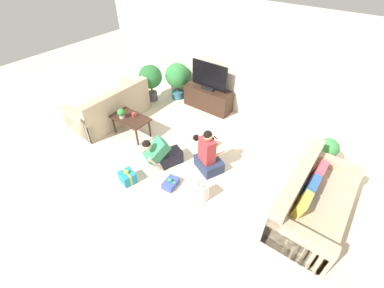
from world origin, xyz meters
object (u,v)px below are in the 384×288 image
coffee_table (130,120)px  person_kneeling (162,153)px  potted_plant_corner_left (151,78)px  tabletop_plant (121,113)px  potted_plant_back_left (177,77)px  tv (209,78)px  gift_box_b (171,183)px  person_sitting (208,156)px  tv_console (208,98)px  sofa_right (312,202)px  potted_plant_corner_right (327,150)px  sofa_left (111,108)px  dog (204,139)px  mug (134,115)px  gift_box_a (128,177)px  gift_bag_a (202,191)px

coffee_table → person_kneeling: person_kneeling is taller
potted_plant_corner_left → tabletop_plant: potted_plant_corner_left is taller
potted_plant_back_left → potted_plant_corner_left: bearing=-132.6°
tv → gift_box_b: (0.97, -2.65, -0.79)m
potted_plant_back_left → gift_box_b: bearing=-53.2°
person_sitting → tabletop_plant: (-2.13, -0.23, 0.26)m
tv_console → person_sitting: bearing=-56.0°
sofa_right → person_kneeling: sofa_right is taller
coffee_table → potted_plant_back_left: bearing=97.1°
potted_plant_corner_right → person_kneeling: 3.15m
sofa_left → coffee_table: size_ratio=2.15×
sofa_left → dog: 2.48m
dog → tabletop_plant: bearing=-106.3°
person_kneeling → dog: (0.35, 0.93, -0.08)m
sofa_right → mug: (-3.87, -0.16, 0.21)m
sofa_left → gift_box_b: bearing=72.7°
tv_console → potted_plant_corner_left: (-1.45, -0.57, 0.37)m
person_kneeling → dog: size_ratio=1.81×
potted_plant_corner_left → person_kneeling: bearing=-42.2°
person_kneeling → gift_box_a: bearing=-85.4°
potted_plant_back_left → person_sitting: potted_plant_back_left is taller
gift_box_b → tv: bearing=110.0°
person_kneeling → gift_box_b: bearing=-10.8°
potted_plant_corner_right → gift_bag_a: (-1.44, -2.07, -0.25)m
tv → potted_plant_corner_right: (3.03, -0.47, -0.42)m
dog → gift_bag_a: gift_bag_a is taller
sofa_right → potted_plant_back_left: (-4.15, 1.70, 0.31)m
potted_plant_corner_right → dog: 2.39m
dog → tabletop_plant: size_ratio=1.99×
tv_console → tabletop_plant: (-0.87, -2.10, 0.32)m
sofa_right → person_kneeling: bearing=102.3°
sofa_left → person_sitting: (2.86, -0.02, 0.03)m
potted_plant_corner_left → person_kneeling: potted_plant_corner_left is taller
potted_plant_corner_right → coffee_table: bearing=-158.0°
person_kneeling → mug: 1.27m
coffee_table → gift_bag_a: coffee_table is taller
mug → person_kneeling: bearing=-19.5°
person_kneeling → tv: bearing=124.9°
gift_box_b → gift_box_a: bearing=-151.3°
potted_plant_corner_right → gift_box_a: potted_plant_corner_right is taller
sofa_right → dog: size_ratio=4.19×
potted_plant_corner_left → tabletop_plant: size_ratio=4.43×
tv → potted_plant_back_left: (-0.98, -0.05, -0.24)m
gift_box_a → gift_box_b: gift_box_a is taller
sofa_left → gift_box_a: (1.85, -1.19, -0.19)m
mug → sofa_right: bearing=2.4°
tv → gift_box_a: 3.14m
potted_plant_corner_left → gift_box_a: bearing=-55.3°
tabletop_plant → sofa_right: bearing=5.0°
potted_plant_corner_right → person_sitting: bearing=-141.6°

